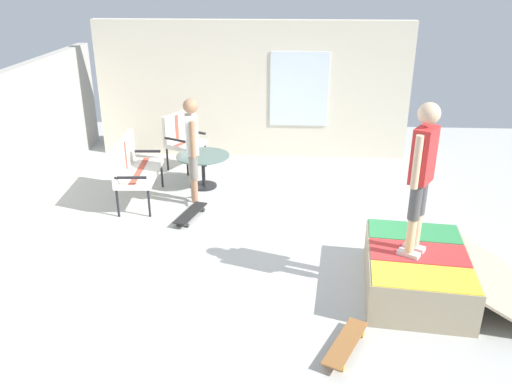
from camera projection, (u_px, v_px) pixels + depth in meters
The scene contains 10 objects.
ground_plane at pixel (271, 249), 7.13m from camera, with size 12.00×12.00×0.10m, color #B2B2AD.
house_facade at pixel (253, 90), 10.12m from camera, with size 0.23×6.00×2.60m.
skate_ramp at pixel (419, 272), 6.02m from camera, with size 1.74×1.94×0.51m.
patio_bench at pixel (132, 165), 8.25m from camera, with size 1.28×0.62×1.02m.
patio_chair_near_house at pixel (181, 136), 9.68m from camera, with size 0.81×0.78×1.02m.
patio_table at pixel (203, 165), 8.88m from camera, with size 0.90×0.90×0.57m.
person_watching at pixel (192, 144), 8.03m from camera, with size 0.47×0.30×1.69m.
person_skater at pixel (422, 169), 5.51m from camera, with size 0.42×0.35×1.72m.
skateboard_by_bench at pixel (191, 213), 7.85m from camera, with size 0.82×0.41×0.10m.
skateboard_spare at pixel (346, 343), 5.12m from camera, with size 0.81×0.53×0.10m.
Camera 1 is at (-6.27, -0.17, 3.45)m, focal length 36.84 mm.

